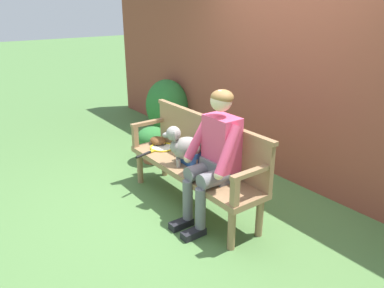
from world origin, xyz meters
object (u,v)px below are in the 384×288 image
Objects in this scene: sports_bag at (191,156)px; potted_plant at (152,141)px; person_seated at (215,153)px; dog_on_bench at (183,146)px; garden_bench at (192,172)px; tennis_racket at (161,148)px; baseball_glove at (158,141)px.

potted_plant is (-1.19, 0.22, -0.24)m from sports_bag.
dog_on_bench is (-0.47, -0.03, -0.06)m from person_seated.
garden_bench is 0.63m from tennis_racket.
dog_on_bench is 1.52× the size of sports_bag.
sports_bag is at bearing -8.05° from baseball_glove.
tennis_racket is at bearing -28.04° from baseball_glove.
person_seated is 3.13× the size of dog_on_bench.
tennis_racket is (-0.53, 0.05, -0.20)m from dog_on_bench.
baseball_glove reaches higher than potted_plant.
dog_on_bench is 0.73× the size of tennis_racket.
garden_bench is at bearing 24.19° from dog_on_bench.
dog_on_bench is 1.30m from potted_plant.
person_seated reaches higher than garden_bench.
sports_bag is (0.52, 0.06, 0.06)m from tennis_racket.
baseball_glove reaches higher than garden_bench.
tennis_racket is at bearing 179.23° from garden_bench.
dog_on_bench is at bearing -155.81° from garden_bench.
person_seated is 0.52m from sports_bag.
garden_bench is at bearing -12.87° from baseball_glove.
dog_on_bench reaches higher than sports_bag.
potted_plant is at bearing 169.44° from sports_bag.
person_seated is 0.47m from dog_on_bench.
person_seated is 1.75m from potted_plant.
potted_plant is at bearing 167.53° from garden_bench.
potted_plant is at bearing 148.09° from baseball_glove.
person_seated is at bearing 4.12° from dog_on_bench.
potted_plant is (-1.66, 0.29, -0.45)m from person_seated.
baseball_glove is at bearing 175.63° from garden_bench.
sports_bag is (-0.01, 0.11, -0.14)m from dog_on_bench.
garden_bench is at bearing -32.17° from sports_bag.
sports_bag is at bearing -10.56° from potted_plant.
sports_bag is 1.23m from potted_plant.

